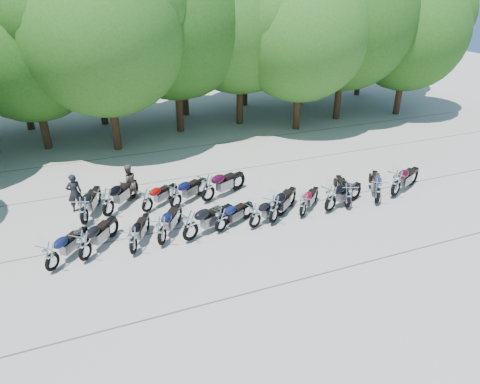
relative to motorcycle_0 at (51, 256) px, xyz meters
name	(u,v)px	position (x,y,z in m)	size (l,w,h in m)	color
ground	(255,235)	(7.01, -0.36, -0.61)	(90.00, 90.00, 0.00)	gray
tree_2	(28,51)	(-0.25, 12.48, 4.70)	(7.31, 7.31, 8.97)	#3A2614
tree_3	(102,30)	(3.43, 10.88, 5.71)	(8.70, 8.70, 10.67)	#3A2614
tree_4	(174,18)	(7.54, 12.73, 6.02)	(9.13, 9.13, 11.20)	#3A2614
tree_5	(240,17)	(11.62, 12.85, 5.96)	(9.04, 9.04, 11.10)	#3A2614
tree_6	(301,33)	(14.56, 10.46, 5.20)	(8.00, 8.00, 9.82)	#3A2614
tree_7	(346,19)	(18.21, 11.42, 5.78)	(8.79, 8.79, 10.79)	#3A2614
tree_8	(409,33)	(22.84, 10.84, 4.86)	(7.53, 7.53, 9.25)	#3A2614
tree_10	(11,36)	(-1.29, 16.61, 5.04)	(7.78, 7.78, 9.55)	#3A2614
tree_11	(93,37)	(3.24, 16.07, 4.88)	(7.56, 7.56, 9.28)	#3A2614
tree_12	(181,29)	(8.81, 16.11, 5.11)	(7.88, 7.88, 9.67)	#3A2614
tree_13	(245,20)	(13.70, 17.12, 5.43)	(8.31, 8.31, 10.20)	#3A2614
tree_14	(304,23)	(17.69, 15.74, 5.22)	(8.02, 8.02, 9.84)	#3A2614
tree_15	(368,3)	(23.62, 16.66, 6.41)	(9.67, 9.67, 11.86)	#3A2614
motorcycle_0	(51,256)	(0.00, 0.00, 0.00)	(0.66, 2.16, 1.22)	#0E173D
motorcycle_1	(84,245)	(1.04, 0.20, 0.03)	(0.69, 2.28, 1.29)	black
motorcycle_2	(133,240)	(2.60, 0.00, -0.02)	(0.64, 2.11, 1.19)	black
motorcycle_3	(162,230)	(3.64, 0.19, 0.03)	(0.69, 2.28, 1.29)	#0C1037
motorcycle_4	(190,225)	(4.66, 0.07, 0.08)	(0.75, 2.45, 1.38)	black
motorcycle_5	(221,219)	(5.89, 0.25, -0.03)	(0.63, 2.07, 1.17)	#0D173A
motorcycle_6	(255,215)	(7.18, 0.04, -0.02)	(0.63, 2.08, 1.18)	black
motorcycle_7	(274,209)	(8.01, 0.10, 0.07)	(0.73, 2.40, 1.36)	black
motorcycle_8	(303,205)	(9.31, 0.14, -0.04)	(0.62, 2.03, 1.15)	maroon
motorcycle_9	(331,198)	(10.54, 0.08, 0.06)	(0.72, 2.37, 1.34)	black
motorcycle_10	(348,195)	(11.41, 0.14, 0.01)	(0.67, 2.22, 1.25)	black
motorcycle_11	(378,190)	(12.79, -0.01, 0.05)	(0.71, 2.33, 1.32)	black
motorcycle_12	(397,183)	(13.94, 0.22, 0.10)	(0.76, 2.51, 1.42)	#340712
motorcycle_13	(83,210)	(1.16, 2.69, 0.07)	(0.73, 2.40, 1.35)	black
motorcycle_14	(107,202)	(2.09, 3.01, 0.09)	(0.75, 2.47, 1.40)	black
motorcycle_15	(147,200)	(3.61, 2.80, -0.02)	(0.63, 2.08, 1.17)	#980905
motorcycle_16	(175,195)	(4.76, 2.69, 0.04)	(0.70, 2.29, 1.30)	#0C0E36
motorcycle_17	(208,188)	(6.18, 2.75, 0.10)	(0.76, 2.50, 1.41)	#35071F
rider_0	(74,193)	(0.92, 4.08, 0.21)	(0.60, 0.39, 1.64)	black
rider_1	(128,182)	(3.12, 4.32, 0.19)	(0.78, 0.61, 1.61)	brown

